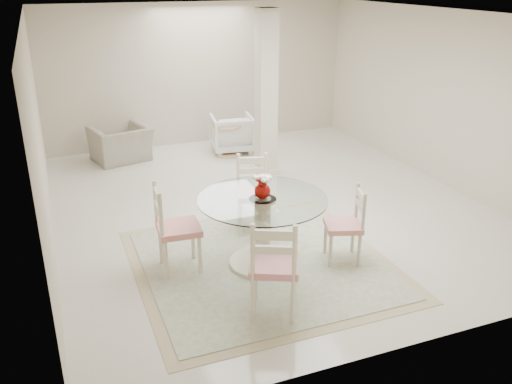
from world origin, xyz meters
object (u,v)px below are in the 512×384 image
object	(u,v)px
dining_table	(262,232)
dining_chair_west	(172,222)
dining_chair_north	(253,187)
recliner_taupe	(121,144)
armchair_white	(232,133)
dining_chair_south	(274,261)
column	(266,95)
dining_chair_east	(349,219)
side_table	(228,141)
red_vase	(263,186)

from	to	relation	value
dining_table	dining_chair_west	xyz separation A→B (m)	(-0.99, 0.25, 0.18)
dining_chair_north	recliner_taupe	size ratio (longest dim) A/B	1.13
dining_table	armchair_white	distance (m)	4.41
dining_chair_south	recliner_taupe	world-z (taller)	dining_chair_south
dining_chair_north	armchair_white	size ratio (longest dim) A/B	1.42
dining_table	column	bearing A→B (deg)	66.98
dining_chair_west	recliner_taupe	distance (m)	4.22
dining_table	dining_chair_east	distance (m)	1.02
armchair_white	side_table	distance (m)	0.25
dining_chair_south	recliner_taupe	size ratio (longest dim) A/B	1.21
dining_chair_south	armchair_white	xyz separation A→B (m)	(1.37, 5.26, -0.27)
column	dining_table	distance (m)	3.30
dining_chair_east	dining_chair_west	distance (m)	2.04
dining_chair_east	dining_chair_north	distance (m)	1.44
dining_table	recliner_taupe	size ratio (longest dim) A/B	1.50
dining_chair_north	dining_table	bearing A→B (deg)	-89.50
dining_chair_west	side_table	bearing A→B (deg)	-23.54
column	dining_chair_north	xyz separation A→B (m)	(-0.97, -1.93, -0.77)
dining_table	red_vase	xyz separation A→B (m)	(0.00, -0.00, 0.56)
dining_chair_east	armchair_white	size ratio (longest dim) A/B	1.31
dining_chair_south	armchair_white	size ratio (longest dim) A/B	1.53
side_table	armchair_white	bearing A→B (deg)	51.68
dining_chair_west	recliner_taupe	xyz separation A→B (m)	(0.03, 4.21, -0.29)
dining_table	dining_chair_north	world-z (taller)	dining_chair_north
dining_chair_south	side_table	xyz separation A→B (m)	(1.23, 5.07, -0.36)
dining_table	dining_chair_south	xyz separation A→B (m)	(-0.28, -0.99, 0.19)
column	dining_chair_north	world-z (taller)	column
dining_chair_south	armchair_white	world-z (taller)	dining_chair_south
red_vase	armchair_white	xyz separation A→B (m)	(1.09, 4.27, -0.64)
dining_table	dining_chair_south	size ratio (longest dim) A/B	1.24
column	side_table	distance (m)	1.62
red_vase	dining_table	bearing A→B (deg)	146.31
dining_chair_west	armchair_white	world-z (taller)	dining_chair_west
dining_chair_north	recliner_taupe	distance (m)	3.69
side_table	dining_chair_south	bearing A→B (deg)	-103.60
dining_chair_south	recliner_taupe	xyz separation A→B (m)	(-0.69, 5.45, -0.31)
recliner_taupe	dining_chair_east	bearing A→B (deg)	98.06
dining_chair_east	armchair_white	bearing A→B (deg)	-163.34
dining_chair_north	dining_chair_west	bearing A→B (deg)	-134.11
dining_chair_north	dining_chair_west	world-z (taller)	dining_chair_west
armchair_white	dining_table	bearing A→B (deg)	84.38
side_table	dining_chair_west	bearing A→B (deg)	-116.86
dining_chair_north	side_table	world-z (taller)	dining_chair_north
dining_chair_north	red_vase	bearing A→B (deg)	-89.28
recliner_taupe	armchair_white	xyz separation A→B (m)	(2.06, -0.19, 0.04)
dining_table	dining_chair_north	size ratio (longest dim) A/B	1.33
red_vase	dining_chair_west	distance (m)	1.10
column	dining_chair_north	size ratio (longest dim) A/B	2.44
dining_chair_north	armchair_white	bearing A→B (deg)	91.34
red_vase	dining_chair_east	size ratio (longest dim) A/B	0.28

